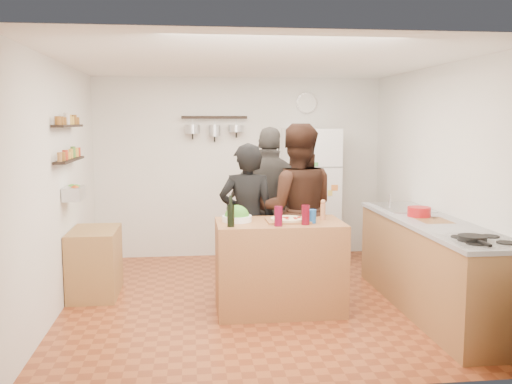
{
  "coord_description": "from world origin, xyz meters",
  "views": [
    {
      "loc": [
        -0.7,
        -5.86,
        1.9
      ],
      "look_at": [
        0.0,
        0.1,
        1.15
      ],
      "focal_mm": 40.0,
      "sensor_mm": 36.0,
      "label": 1
    }
  ],
  "objects": [
    {
      "name": "room_shell",
      "position": [
        0.0,
        0.39,
        1.25
      ],
      "size": [
        4.2,
        4.2,
        4.2
      ],
      "color": "brown",
      "rests_on": "ground"
    },
    {
      "name": "prep_island",
      "position": [
        0.18,
        -0.37,
        0.46
      ],
      "size": [
        1.25,
        0.72,
        0.91
      ],
      "primitive_type": "cube",
      "color": "#A06A3A",
      "rests_on": "floor"
    },
    {
      "name": "pizza_board",
      "position": [
        0.26,
        -0.39,
        0.92
      ],
      "size": [
        0.42,
        0.34,
        0.02
      ],
      "primitive_type": "cube",
      "color": "brown",
      "rests_on": "prep_island"
    },
    {
      "name": "pizza",
      "position": [
        0.26,
        -0.39,
        0.94
      ],
      "size": [
        0.34,
        0.34,
        0.02
      ],
      "primitive_type": "cylinder",
      "color": "#D2B38A",
      "rests_on": "pizza_board"
    },
    {
      "name": "salad_bowl",
      "position": [
        -0.24,
        -0.32,
        0.94
      ],
      "size": [
        0.29,
        0.29,
        0.06
      ],
      "primitive_type": "cylinder",
      "color": "white",
      "rests_on": "prep_island"
    },
    {
      "name": "wine_bottle",
      "position": [
        -0.32,
        -0.59,
        1.01
      ],
      "size": [
        0.07,
        0.07,
        0.21
      ],
      "primitive_type": "cylinder",
      "color": "black",
      "rests_on": "prep_island"
    },
    {
      "name": "wine_glass_near",
      "position": [
        0.13,
        -0.61,
        1.0
      ],
      "size": [
        0.08,
        0.08,
        0.19
      ],
      "primitive_type": "cylinder",
      "color": "#5B0720",
      "rests_on": "prep_island"
    },
    {
      "name": "wine_glass_far",
      "position": [
        0.4,
        -0.57,
        1.0
      ],
      "size": [
        0.08,
        0.08,
        0.19
      ],
      "primitive_type": "cylinder",
      "color": "#560715",
      "rests_on": "prep_island"
    },
    {
      "name": "pepper_mill",
      "position": [
        0.63,
        -0.32,
        0.99
      ],
      "size": [
        0.05,
        0.05,
        0.16
      ],
      "primitive_type": "cylinder",
      "color": "#AD6E48",
      "rests_on": "prep_island"
    },
    {
      "name": "salt_canister",
      "position": [
        0.48,
        -0.49,
        0.98
      ],
      "size": [
        0.08,
        0.08,
        0.13
      ],
      "primitive_type": "cylinder",
      "color": "#1B4F94",
      "rests_on": "prep_island"
    },
    {
      "name": "person_left",
      "position": [
        -0.09,
        0.18,
        0.83
      ],
      "size": [
        0.65,
        0.47,
        1.67
      ],
      "primitive_type": "imported",
      "rotation": [
        0.0,
        0.0,
        3.02
      ],
      "color": "black",
      "rests_on": "floor"
    },
    {
      "name": "person_center",
      "position": [
        0.46,
        0.2,
        0.94
      ],
      "size": [
        1.0,
        0.83,
        1.87
      ],
      "primitive_type": "imported",
      "rotation": [
        0.0,
        0.0,
        3.01
      ],
      "color": "black",
      "rests_on": "floor"
    },
    {
      "name": "person_back",
      "position": [
        0.24,
        0.65,
        0.92
      ],
      "size": [
        1.16,
        0.78,
        1.83
      ],
      "primitive_type": "imported",
      "rotation": [
        0.0,
        0.0,
        2.81
      ],
      "color": "#302D2A",
      "rests_on": "floor"
    },
    {
      "name": "counter_run",
      "position": [
        1.7,
        -0.55,
        0.45
      ],
      "size": [
        0.63,
        2.63,
        0.9
      ],
      "primitive_type": "cube",
      "color": "#9E7042",
      "rests_on": "floor"
    },
    {
      "name": "stove_top",
      "position": [
        1.7,
        -1.5,
        0.91
      ],
      "size": [
        0.6,
        0.62,
        0.02
      ],
      "primitive_type": "cube",
      "color": "white",
      "rests_on": "counter_run"
    },
    {
      "name": "skillet",
      "position": [
        1.6,
        -1.51,
        0.94
      ],
      "size": [
        0.23,
        0.23,
        0.04
      ],
      "primitive_type": "cylinder",
      "color": "black",
      "rests_on": "stove_top"
    },
    {
      "name": "sink",
      "position": [
        1.7,
        0.3,
        0.92
      ],
      "size": [
        0.5,
        0.8,
        0.03
      ],
      "primitive_type": "cube",
      "color": "silver",
      "rests_on": "counter_run"
    },
    {
      "name": "cutting_board",
      "position": [
        1.7,
        -0.53,
        0.91
      ],
      "size": [
        0.3,
        0.4,
        0.02
      ],
      "primitive_type": "cube",
      "color": "brown",
      "rests_on": "counter_run"
    },
    {
      "name": "red_bowl",
      "position": [
        1.65,
        -0.29,
        0.97
      ],
      "size": [
        0.24,
        0.24,
        0.1
      ],
      "primitive_type": "cylinder",
      "color": "#AB1317",
      "rests_on": "counter_run"
    },
    {
      "name": "fridge",
      "position": [
        0.95,
        1.75,
        0.9
      ],
      "size": [
        0.7,
        0.68,
        1.8
      ],
      "primitive_type": "cube",
      "color": "white",
      "rests_on": "floor"
    },
    {
      "name": "wall_clock",
      "position": [
        0.95,
        2.08,
        2.15
      ],
      "size": [
        0.3,
        0.03,
        0.3
      ],
      "primitive_type": "cylinder",
      "rotation": [
        1.57,
        0.0,
        0.0
      ],
      "color": "silver",
      "rests_on": "back_wall"
    },
    {
      "name": "spice_shelf_lower",
      "position": [
        -1.93,
        0.2,
        1.5
      ],
      "size": [
        0.12,
        1.0,
        0.02
      ],
      "primitive_type": "cube",
      "color": "black",
      "rests_on": "left_wall"
    },
    {
      "name": "spice_shelf_upper",
      "position": [
        -1.93,
        0.2,
        1.85
      ],
      "size": [
        0.12,
        1.0,
        0.02
      ],
      "primitive_type": "cube",
      "color": "black",
      "rests_on": "left_wall"
    },
    {
      "name": "produce_basket",
      "position": [
        -1.9,
        0.2,
        1.15
      ],
      "size": [
        0.18,
        0.35,
        0.14
      ],
      "primitive_type": "cube",
      "color": "silver",
      "rests_on": "left_wall"
    },
    {
      "name": "side_table",
      "position": [
        -1.74,
        0.38,
        0.36
      ],
      "size": [
        0.5,
        0.8,
        0.73
      ],
      "primitive_type": "cube",
      "color": "#A77C46",
      "rests_on": "floor"
    },
    {
      "name": "pot_rack",
      "position": [
        -0.35,
        2.0,
        1.95
      ],
      "size": [
        0.9,
        0.04,
        0.04
      ],
      "primitive_type": "cube",
      "color": "black",
      "rests_on": "back_wall"
    }
  ]
}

